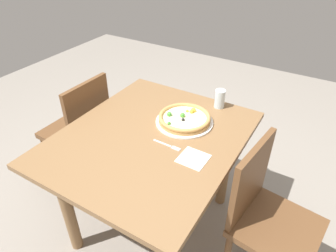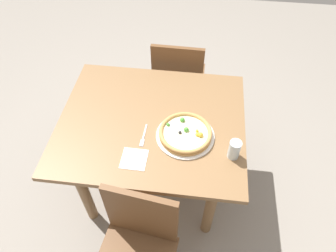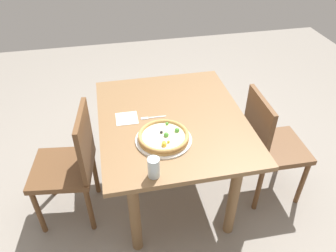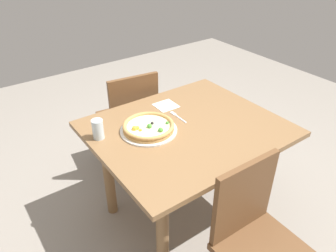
{
  "view_description": "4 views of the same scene",
  "coord_description": "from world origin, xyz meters",
  "views": [
    {
      "loc": [
        1.09,
        0.77,
        1.72
      ],
      "look_at": [
        -0.11,
        0.05,
        0.76
      ],
      "focal_mm": 31.99,
      "sensor_mm": 36.0,
      "label": 1
    },
    {
      "loc": [
        -0.25,
        1.23,
        2.15
      ],
      "look_at": [
        -0.11,
        0.05,
        0.76
      ],
      "focal_mm": 33.37,
      "sensor_mm": 36.0,
      "label": 2
    },
    {
      "loc": [
        -1.67,
        0.37,
        1.99
      ],
      "look_at": [
        -0.11,
        0.05,
        0.76
      ],
      "focal_mm": 34.8,
      "sensor_mm": 36.0,
      "label": 3
    },
    {
      "loc": [
        -1.06,
        -1.28,
        1.79
      ],
      "look_at": [
        -0.11,
        0.05,
        0.76
      ],
      "focal_mm": 34.7,
      "sensor_mm": 36.0,
      "label": 4
    }
  ],
  "objects": [
    {
      "name": "ground_plane",
      "position": [
        0.0,
        0.0,
        0.0
      ],
      "size": [
        6.0,
        6.0,
        0.0
      ],
      "primitive_type": "plane",
      "color": "gray"
    },
    {
      "name": "dining_table",
      "position": [
        0.0,
        0.0,
        0.61
      ],
      "size": [
        1.12,
        0.95,
        0.74
      ],
      "color": "olive",
      "rests_on": "ground"
    },
    {
      "name": "chair_near",
      "position": [
        -0.1,
        -0.69,
        0.48
      ],
      "size": [
        0.41,
        0.41,
        0.87
      ],
      "rotation": [
        0.0,
        0.0,
        3.12
      ],
      "color": "brown",
      "rests_on": "ground"
    },
    {
      "name": "chair_far",
      "position": [
        -0.02,
        0.69,
        0.48
      ],
      "size": [
        0.45,
        0.45,
        0.87
      ],
      "rotation": [
        0.0,
        0.0,
        -0.13
      ],
      "color": "brown",
      "rests_on": "ground"
    },
    {
      "name": "plate",
      "position": [
        -0.21,
        0.1,
        0.74
      ],
      "size": [
        0.34,
        0.34,
        0.01
      ],
      "primitive_type": "cylinder",
      "color": "white",
      "rests_on": "dining_table"
    },
    {
      "name": "pizza",
      "position": [
        -0.21,
        0.1,
        0.77
      ],
      "size": [
        0.31,
        0.31,
        0.05
      ],
      "color": "tan",
      "rests_on": "plate"
    },
    {
      "name": "fork",
      "position": [
        0.03,
        0.13,
        0.74
      ],
      "size": [
        0.02,
        0.17,
        0.0
      ],
      "rotation": [
        0.0,
        0.0,
        1.55
      ],
      "color": "silver",
      "rests_on": "dining_table"
    },
    {
      "name": "drinking_glass",
      "position": [
        -0.48,
        0.2,
        0.8
      ],
      "size": [
        0.06,
        0.06,
        0.12
      ],
      "primitive_type": "cylinder",
      "color": "silver",
      "rests_on": "dining_table"
    },
    {
      "name": "napkin",
      "position": [
        0.05,
        0.29,
        0.74
      ],
      "size": [
        0.14,
        0.14,
        0.0
      ],
      "primitive_type": "cube",
      "rotation": [
        0.0,
        0.0,
        -0.02
      ],
      "color": "white",
      "rests_on": "dining_table"
    }
  ]
}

